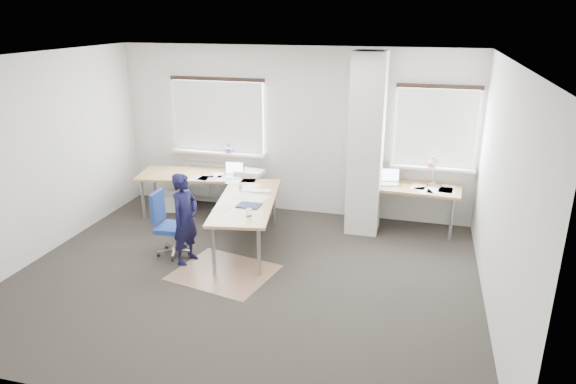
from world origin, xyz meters
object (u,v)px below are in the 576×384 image
(task_chair, at_px, (171,237))
(person, at_px, (185,219))
(desk_side, at_px, (414,189))
(desk_main, at_px, (224,188))

(task_chair, distance_m, person, 0.52)
(desk_side, bearing_deg, desk_main, -161.90)
(desk_main, xyz_separation_m, desk_side, (2.88, 0.74, -0.01))
(person, bearing_deg, desk_main, 9.31)
(desk_side, bearing_deg, task_chair, -147.67)
(task_chair, bearing_deg, desk_main, 66.65)
(task_chair, xyz_separation_m, person, (0.32, -0.16, 0.38))
(desk_main, height_order, desk_side, desk_side)
(desk_side, xyz_separation_m, person, (-2.97, -1.95, -0.04))
(person, bearing_deg, task_chair, 77.42)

